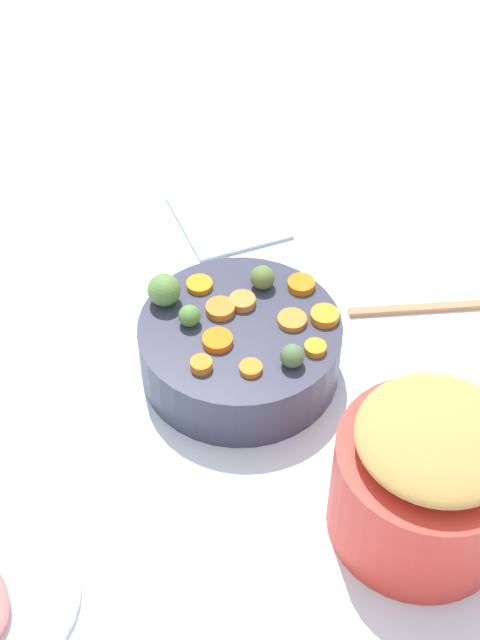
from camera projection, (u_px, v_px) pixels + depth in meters
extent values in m
cube|color=white|center=(198.00, 374.00, 1.19)|extent=(2.40, 2.40, 0.02)
cylinder|color=#333548|center=(240.00, 348.00, 1.15)|extent=(0.26, 0.26, 0.08)
cylinder|color=red|center=(424.00, 488.00, 0.97)|extent=(0.20, 0.20, 0.14)
ellipsoid|color=tan|center=(437.00, 437.00, 0.90)|extent=(0.17, 0.17, 0.04)
cylinder|color=orange|center=(217.00, 340.00, 1.10)|extent=(0.05, 0.05, 0.01)
cylinder|color=orange|center=(301.00, 284.00, 1.17)|extent=(0.04, 0.04, 0.01)
cylinder|color=orange|center=(325.00, 316.00, 1.13)|extent=(0.04, 0.04, 0.01)
cylinder|color=orange|center=(242.00, 301.00, 1.14)|extent=(0.05, 0.05, 0.01)
cylinder|color=orange|center=(315.00, 348.00, 1.09)|extent=(0.04, 0.04, 0.01)
cylinder|color=orange|center=(292.00, 320.00, 1.12)|extent=(0.05, 0.05, 0.01)
cylinder|color=orange|center=(251.00, 368.00, 1.07)|extent=(0.04, 0.04, 0.01)
cylinder|color=orange|center=(220.00, 309.00, 1.13)|extent=(0.05, 0.05, 0.01)
cylinder|color=orange|center=(201.00, 365.00, 1.07)|extent=(0.04, 0.04, 0.01)
cylinder|color=orange|center=(199.00, 285.00, 1.17)|extent=(0.04, 0.04, 0.01)
sphere|color=#5D8541|center=(164.00, 290.00, 1.14)|extent=(0.04, 0.04, 0.04)
sphere|color=#506F42|center=(292.00, 356.00, 1.06)|extent=(0.03, 0.03, 0.03)
sphere|color=#53883B|center=(189.00, 316.00, 1.11)|extent=(0.03, 0.03, 0.03)
sphere|color=#5A7235|center=(262.00, 278.00, 1.16)|extent=(0.03, 0.03, 0.03)
cube|color=#B77C54|center=(424.00, 308.00, 1.25)|extent=(0.02, 0.22, 0.01)
cube|color=#A3ADBF|center=(228.00, 217.00, 1.40)|extent=(0.20, 0.19, 0.01)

